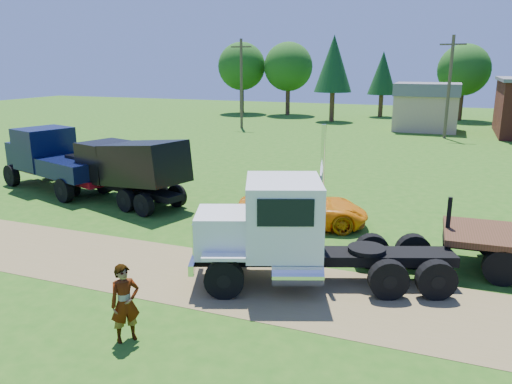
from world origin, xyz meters
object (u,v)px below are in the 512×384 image
(navy_truck, at_px, (52,159))
(spectator_a, at_px, (125,303))
(black_dump_truck, at_px, (126,166))
(white_semi_tractor, at_px, (286,232))
(orange_pickup, at_px, (303,209))

(navy_truck, relative_size, spectator_a, 3.84)
(black_dump_truck, distance_m, navy_truck, 5.46)
(white_semi_tractor, height_order, black_dump_truck, white_semi_tractor)
(orange_pickup, bearing_deg, white_semi_tractor, 171.77)
(white_semi_tractor, bearing_deg, navy_truck, 135.44)
(black_dump_truck, xyz_separation_m, navy_truck, (-5.39, 0.89, -0.15))
(navy_truck, bearing_deg, orange_pickup, 12.25)
(white_semi_tractor, distance_m, spectator_a, 5.37)
(navy_truck, distance_m, orange_pickup, 14.48)
(spectator_a, bearing_deg, navy_truck, 86.79)
(black_dump_truck, bearing_deg, navy_truck, -172.81)
(black_dump_truck, distance_m, spectator_a, 12.94)
(spectator_a, bearing_deg, black_dump_truck, 73.73)
(orange_pickup, bearing_deg, navy_truck, 65.98)
(spectator_a, bearing_deg, white_semi_tractor, 9.20)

